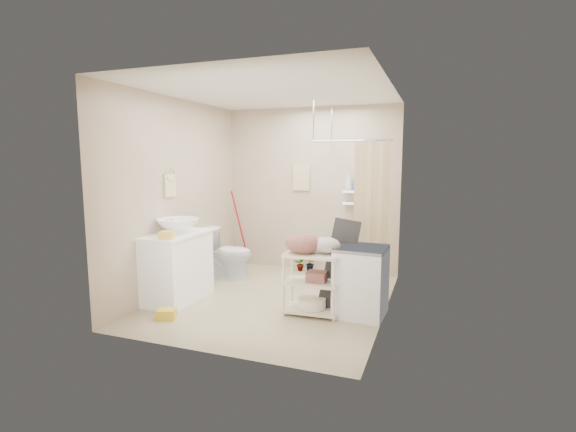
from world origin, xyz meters
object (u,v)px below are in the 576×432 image
Objects in this scene: vanity at (177,266)px; laundry_rack at (312,278)px; washing_machine at (361,281)px; toilet at (228,253)px.

vanity is 1.76m from laundry_rack.
laundry_rack is (1.76, 0.09, 0.00)m from vanity.
washing_machine is 0.57m from laundry_rack.
toilet is 0.95× the size of washing_machine.
vanity is 2.32m from washing_machine.
toilet is at bearing 161.84° from washing_machine.
vanity is at bearing -170.21° from washing_machine.
toilet is 1.94m from laundry_rack.
vanity is 1.23× the size of washing_machine.
vanity reaches higher than washing_machine.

